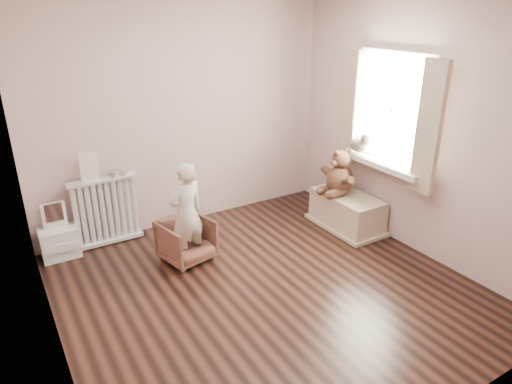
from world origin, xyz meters
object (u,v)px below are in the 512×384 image
toy_vanity (58,233)px  plush_cat (359,145)px  armchair (186,240)px  child (186,213)px  teddy_bear (340,173)px  toy_bench (347,211)px  radiator (106,211)px

toy_vanity → plush_cat: (3.21, -1.00, 0.72)m
armchair → plush_cat: plush_cat is taller
plush_cat → toy_vanity: bearing=149.9°
child → teddy_bear: (1.89, -0.12, 0.12)m
toy_vanity → plush_cat: size_ratio=2.03×
child → toy_bench: child is taller
toy_vanity → toy_bench: bearing=-18.6°
armchair → plush_cat: bearing=-19.5°
teddy_bear → plush_cat: 0.39m
radiator → plush_cat: size_ratio=2.62×
child → plush_cat: size_ratio=3.61×
radiator → teddy_bear: teddy_bear is taller
radiator → plush_cat: plush_cat is taller
teddy_bear → plush_cat: plush_cat is taller
armchair → plush_cat: size_ratio=1.68×
radiator → toy_vanity: (-0.52, -0.03, -0.11)m
toy_bench → child: bearing=173.4°
toy_vanity → armchair: bearing=-34.0°
radiator → toy_vanity: bearing=-176.7°
toy_vanity → child: size_ratio=0.56×
child → toy_bench: size_ratio=1.22×
toy_vanity → plush_cat: bearing=-17.3°
radiator → teddy_bear: bearing=-21.0°
teddy_bear → child: bearing=175.6°
toy_vanity → child: child is taller
armchair → child: size_ratio=0.47×
radiator → child: child is taller
child → toy_bench: (1.95, -0.23, -0.35)m
toy_bench → plush_cat: 0.81m
toy_bench → plush_cat: plush_cat is taller
armchair → child: child is taller
toy_bench → toy_vanity: bearing=161.4°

